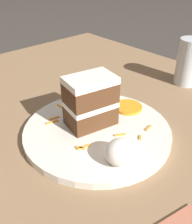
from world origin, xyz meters
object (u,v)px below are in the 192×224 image
at_px(cake_slice, 90,101).
at_px(cream_dollop, 121,152).
at_px(drinking_glass, 188,65).
at_px(orange_garnish, 128,107).
at_px(plate, 96,130).

bearing_deg(cake_slice, cream_dollop, 173.50).
xyz_separation_m(cream_dollop, drinking_glass, (-0.37, -0.11, 0.02)).
bearing_deg(drinking_glass, cream_dollop, 15.96).
height_order(cake_slice, orange_garnish, cake_slice).
xyz_separation_m(cake_slice, drinking_glass, (-0.34, 0.01, -0.01)).
bearing_deg(drinking_glass, orange_garnish, 0.05).
bearing_deg(cake_slice, plate, -174.90).
relative_size(plate, cream_dollop, 5.11).
height_order(cake_slice, drinking_glass, drinking_glass).
distance_m(cake_slice, drinking_glass, 0.34).
bearing_deg(cream_dollop, cake_slice, -107.57).
bearing_deg(plate, drinking_glass, -179.01).
bearing_deg(plate, orange_garnish, -176.83).
height_order(plate, orange_garnish, orange_garnish).
relative_size(cream_dollop, drinking_glass, 0.46).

